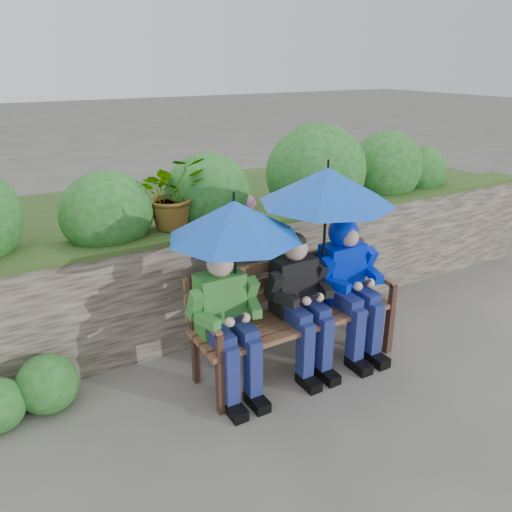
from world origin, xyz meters
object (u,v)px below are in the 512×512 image
boy_middle (300,297)px  umbrella_left (234,220)px  boy_left (227,316)px  boy_right (348,276)px  park_bench (293,306)px  umbrella_right (327,186)px

boy_middle → umbrella_left: bearing=174.0°
boy_left → boy_right: size_ratio=0.97×
boy_right → umbrella_left: size_ratio=1.23×
park_bench → umbrella_left: umbrella_left is taller
boy_middle → boy_right: (0.49, 0.01, 0.06)m
boy_left → boy_middle: 0.65m
park_bench → boy_left: boy_left is taller
boy_right → park_bench: bearing=171.8°
boy_left → umbrella_left: size_ratio=1.19×
boy_left → umbrella_right: umbrella_right is taller
boy_middle → umbrella_left: 0.89m
boy_right → umbrella_right: umbrella_right is taller
umbrella_left → boy_middle: bearing=-6.0°
park_bench → boy_middle: bearing=-83.1°
park_bench → boy_left: bearing=-172.6°
park_bench → boy_right: bearing=-8.2°
boy_middle → umbrella_left: (-0.54, 0.06, 0.70)m
umbrella_left → umbrella_right: umbrella_right is taller
boy_right → umbrella_right: bearing=169.9°
park_bench → umbrella_right: bearing=-6.5°
umbrella_left → park_bench: bearing=2.6°
boy_left → umbrella_right: 1.23m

